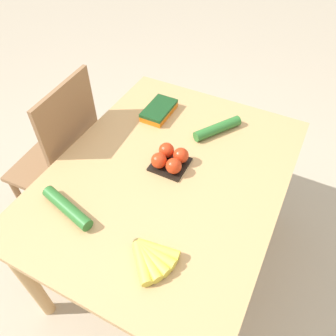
# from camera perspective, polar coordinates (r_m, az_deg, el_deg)

# --- Properties ---
(ground_plane) EXTENTS (12.00, 12.00, 0.00)m
(ground_plane) POSITION_cam_1_polar(r_m,az_deg,el_deg) (2.00, -0.00, -15.05)
(ground_plane) COLOR #B7A88E
(dining_table) EXTENTS (1.23, 0.95, 0.73)m
(dining_table) POSITION_cam_1_polar(r_m,az_deg,el_deg) (1.47, -0.00, -3.37)
(dining_table) COLOR tan
(dining_table) RESTS_ON ground_plane
(chair) EXTENTS (0.44, 0.43, 0.99)m
(chair) POSITION_cam_1_polar(r_m,az_deg,el_deg) (1.85, -17.71, 1.33)
(chair) COLOR #8E6642
(chair) RESTS_ON ground_plane
(banana_bunch) EXTENTS (0.16, 0.17, 0.04)m
(banana_bunch) POSITION_cam_1_polar(r_m,az_deg,el_deg) (1.15, -3.04, -15.16)
(banana_bunch) COLOR brown
(banana_bunch) RESTS_ON dining_table
(tomato_pack) EXTENTS (0.15, 0.15, 0.08)m
(tomato_pack) POSITION_cam_1_polar(r_m,az_deg,el_deg) (1.40, 0.34, 1.59)
(tomato_pack) COLOR black
(tomato_pack) RESTS_ON dining_table
(carrot_bag) EXTENTS (0.20, 0.12, 0.04)m
(carrot_bag) POSITION_cam_1_polar(r_m,az_deg,el_deg) (1.68, -1.58, 10.09)
(carrot_bag) COLOR orange
(carrot_bag) RESTS_ON dining_table
(cucumber_near) EXTENTS (0.11, 0.25, 0.05)m
(cucumber_near) POSITION_cam_1_polar(r_m,az_deg,el_deg) (1.30, -17.17, -6.62)
(cucumber_near) COLOR #2D702D
(cucumber_near) RESTS_ON dining_table
(cucumber_far) EXTENTS (0.23, 0.18, 0.05)m
(cucumber_far) POSITION_cam_1_polar(r_m,az_deg,el_deg) (1.58, 8.61, 6.84)
(cucumber_far) COLOR #2D702D
(cucumber_far) RESTS_ON dining_table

